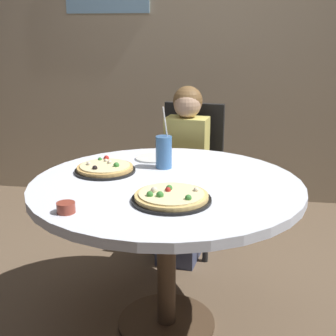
{
  "coord_description": "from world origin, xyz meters",
  "views": [
    {
      "loc": [
        0.3,
        -1.89,
        1.4
      ],
      "look_at": [
        0.0,
        0.05,
        0.8
      ],
      "focal_mm": 47.94,
      "sensor_mm": 36.0,
      "label": 1
    }
  ],
  "objects_px": {
    "diner_child": "(184,183)",
    "soda_cup": "(164,152)",
    "plate_small": "(153,158)",
    "pizza_cheese": "(171,197)",
    "pizza_veggie": "(105,168)",
    "sauce_bowl": "(66,208)",
    "chair_wooden": "(190,168)",
    "dining_table": "(166,202)"
  },
  "relations": [
    {
      "from": "diner_child",
      "to": "soda_cup",
      "type": "xyz_separation_m",
      "value": [
        -0.04,
        -0.56,
        0.35
      ]
    },
    {
      "from": "plate_small",
      "to": "pizza_cheese",
      "type": "bearing_deg",
      "value": -72.57
    },
    {
      "from": "pizza_veggie",
      "to": "soda_cup",
      "type": "bearing_deg",
      "value": 22.04
    },
    {
      "from": "diner_child",
      "to": "pizza_cheese",
      "type": "distance_m",
      "value": 1.05
    },
    {
      "from": "sauce_bowl",
      "to": "diner_child",
      "type": "bearing_deg",
      "value": 75.56
    },
    {
      "from": "chair_wooden",
      "to": "pizza_cheese",
      "type": "height_order",
      "value": "chair_wooden"
    },
    {
      "from": "dining_table",
      "to": "pizza_cheese",
      "type": "height_order",
      "value": "pizza_cheese"
    },
    {
      "from": "chair_wooden",
      "to": "pizza_veggie",
      "type": "relative_size",
      "value": 3.24
    },
    {
      "from": "pizza_veggie",
      "to": "dining_table",
      "type": "bearing_deg",
      "value": -18.46
    },
    {
      "from": "pizza_cheese",
      "to": "plate_small",
      "type": "xyz_separation_m",
      "value": [
        -0.19,
        0.6,
        -0.01
      ]
    },
    {
      "from": "diner_child",
      "to": "dining_table",
      "type": "bearing_deg",
      "value": -89.22
    },
    {
      "from": "diner_child",
      "to": "sauce_bowl",
      "type": "distance_m",
      "value": 1.26
    },
    {
      "from": "dining_table",
      "to": "plate_small",
      "type": "height_order",
      "value": "plate_small"
    },
    {
      "from": "sauce_bowl",
      "to": "soda_cup",
      "type": "bearing_deg",
      "value": 66.75
    },
    {
      "from": "dining_table",
      "to": "sauce_bowl",
      "type": "distance_m",
      "value": 0.53
    },
    {
      "from": "pizza_veggie",
      "to": "pizza_cheese",
      "type": "bearing_deg",
      "value": -42.38
    },
    {
      "from": "dining_table",
      "to": "pizza_veggie",
      "type": "relative_size",
      "value": 4.2
    },
    {
      "from": "chair_wooden",
      "to": "pizza_veggie",
      "type": "bearing_deg",
      "value": -111.21
    },
    {
      "from": "diner_child",
      "to": "soda_cup",
      "type": "bearing_deg",
      "value": -93.64
    },
    {
      "from": "dining_table",
      "to": "soda_cup",
      "type": "height_order",
      "value": "soda_cup"
    },
    {
      "from": "pizza_cheese",
      "to": "sauce_bowl",
      "type": "distance_m",
      "value": 0.41
    },
    {
      "from": "plate_small",
      "to": "diner_child",
      "type": "bearing_deg",
      "value": 73.61
    },
    {
      "from": "pizza_cheese",
      "to": "soda_cup",
      "type": "distance_m",
      "value": 0.46
    },
    {
      "from": "dining_table",
      "to": "pizza_cheese",
      "type": "relative_size",
      "value": 3.82
    },
    {
      "from": "chair_wooden",
      "to": "pizza_veggie",
      "type": "xyz_separation_m",
      "value": [
        -0.33,
        -0.85,
        0.24
      ]
    },
    {
      "from": "diner_child",
      "to": "pizza_veggie",
      "type": "xyz_separation_m",
      "value": [
        -0.31,
        -0.67,
        0.28
      ]
    },
    {
      "from": "chair_wooden",
      "to": "soda_cup",
      "type": "distance_m",
      "value": 0.8
    },
    {
      "from": "dining_table",
      "to": "sauce_bowl",
      "type": "bearing_deg",
      "value": -127.41
    },
    {
      "from": "dining_table",
      "to": "sauce_bowl",
      "type": "xyz_separation_m",
      "value": [
        -0.32,
        -0.41,
        0.12
      ]
    },
    {
      "from": "dining_table",
      "to": "pizza_veggie",
      "type": "height_order",
      "value": "pizza_veggie"
    },
    {
      "from": "plate_small",
      "to": "chair_wooden",
      "type": "bearing_deg",
      "value": 76.32
    },
    {
      "from": "pizza_veggie",
      "to": "pizza_cheese",
      "type": "xyz_separation_m",
      "value": [
        0.37,
        -0.34,
        0.0
      ]
    },
    {
      "from": "pizza_veggie",
      "to": "pizza_cheese",
      "type": "distance_m",
      "value": 0.5
    },
    {
      "from": "diner_child",
      "to": "pizza_cheese",
      "type": "height_order",
      "value": "diner_child"
    },
    {
      "from": "dining_table",
      "to": "plate_small",
      "type": "bearing_deg",
      "value": 109.87
    },
    {
      "from": "diner_child",
      "to": "sauce_bowl",
      "type": "xyz_separation_m",
      "value": [
        -0.3,
        -1.18,
        0.29
      ]
    },
    {
      "from": "sauce_bowl",
      "to": "pizza_veggie",
      "type": "bearing_deg",
      "value": 90.07
    },
    {
      "from": "dining_table",
      "to": "sauce_bowl",
      "type": "height_order",
      "value": "sauce_bowl"
    },
    {
      "from": "chair_wooden",
      "to": "soda_cup",
      "type": "height_order",
      "value": "soda_cup"
    },
    {
      "from": "pizza_cheese",
      "to": "plate_small",
      "type": "height_order",
      "value": "pizza_cheese"
    },
    {
      "from": "pizza_cheese",
      "to": "pizza_veggie",
      "type": "bearing_deg",
      "value": 137.62
    },
    {
      "from": "soda_cup",
      "to": "dining_table",
      "type": "bearing_deg",
      "value": -77.93
    }
  ]
}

